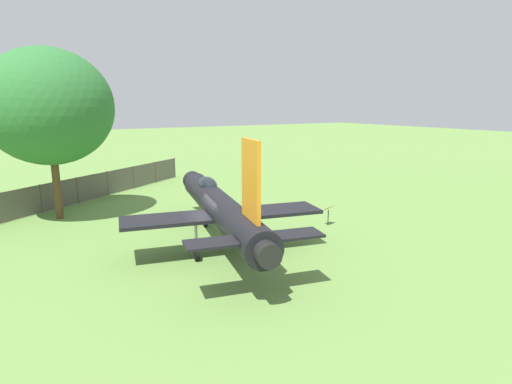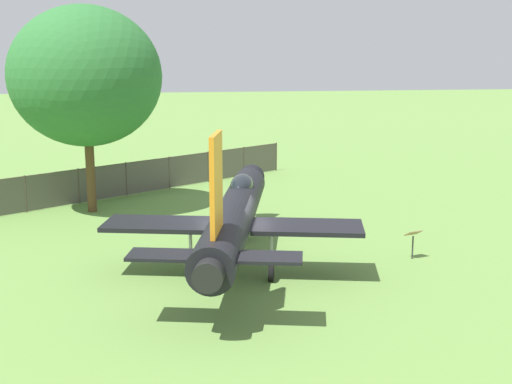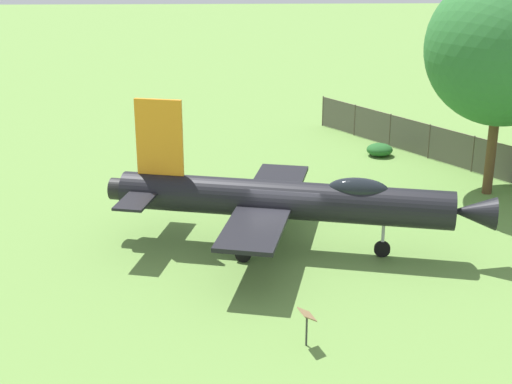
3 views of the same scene
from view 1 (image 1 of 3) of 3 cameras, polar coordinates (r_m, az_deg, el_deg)
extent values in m
plane|color=#668E42|center=(20.10, -4.84, -7.70)|extent=(200.00, 200.00, 0.00)
cylinder|color=black|center=(19.52, -4.95, -2.21)|extent=(12.41, 4.10, 1.41)
cone|color=black|center=(26.03, -8.50, 1.31)|extent=(1.82, 1.52, 1.20)
cylinder|color=black|center=(13.61, 1.58, -8.58)|extent=(0.77, 0.96, 0.85)
ellipsoid|color=black|center=(21.99, -6.66, 0.97)|extent=(2.34, 1.36, 0.84)
cube|color=orange|center=(14.62, -0.72, 1.65)|extent=(1.79, 0.53, 2.90)
cube|color=black|center=(18.55, -12.43, -3.78)|extent=(2.80, 4.21, 0.16)
cube|color=black|center=(19.76, 2.95, -2.53)|extent=(2.80, 4.21, 0.16)
cube|color=black|center=(14.27, -6.27, -7.06)|extent=(1.47, 2.00, 0.10)
cube|color=black|center=(15.23, 5.67, -5.81)|extent=(1.47, 2.00, 0.10)
cylinder|color=#A5A8AD|center=(23.27, -7.08, -2.24)|extent=(0.12, 0.12, 1.54)
cylinder|color=black|center=(23.47, -7.03, -4.06)|extent=(0.62, 0.31, 0.60)
cylinder|color=#A5A8AD|center=(18.34, -8.26, -6.21)|extent=(0.12, 0.12, 1.54)
cylinder|color=black|center=(18.59, -8.19, -8.47)|extent=(0.62, 0.31, 0.60)
cylinder|color=#A5A8AD|center=(19.00, 0.13, -5.43)|extent=(0.12, 0.12, 1.54)
cylinder|color=black|center=(19.24, 0.13, -7.62)|extent=(0.62, 0.31, 0.60)
cylinder|color=brown|center=(27.27, -25.86, 1.59)|extent=(0.44, 0.44, 4.79)
ellipsoid|color=#2D7033|center=(26.92, -26.70, 10.46)|extent=(6.65, 7.25, 6.68)
cylinder|color=#4C4238|center=(39.47, -11.14, 3.30)|extent=(0.08, 0.08, 1.85)
cylinder|color=#4C4238|center=(37.23, -13.70, 2.67)|extent=(0.08, 0.08, 1.85)
cylinder|color=#4C4238|center=(35.07, -16.57, 1.95)|extent=(0.08, 0.08, 1.85)
cylinder|color=#4C4238|center=(33.02, -19.80, 1.13)|extent=(0.08, 0.08, 1.85)
cylinder|color=#4C4238|center=(31.10, -23.45, 0.20)|extent=(0.08, 0.08, 1.85)
cylinder|color=#4C4238|center=(29.32, -27.56, -0.85)|extent=(0.08, 0.08, 1.85)
cylinder|color=#4C4238|center=(29.16, -27.72, 0.83)|extent=(16.01, 23.64, 0.05)
cube|color=#59544C|center=(29.32, -27.56, -0.85)|extent=(15.99, 23.63, 1.78)
cylinder|color=#333333|center=(23.84, 9.92, -3.52)|extent=(0.06, 0.06, 0.90)
cube|color=olive|center=(23.70, 9.97, -2.19)|extent=(0.55, 0.69, 0.25)
camera|label=2|loc=(8.73, 108.70, 4.05)|focal=47.35mm
camera|label=3|loc=(37.26, 36.04, 16.93)|focal=51.28mm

